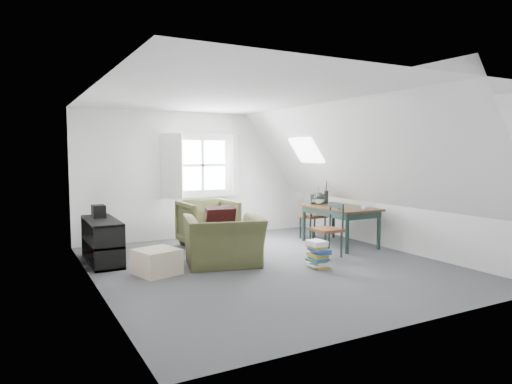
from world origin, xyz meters
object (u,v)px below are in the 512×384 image
armchair_far (208,247)px  media_shelf (103,243)px  ottoman (157,262)px  armchair_near (224,265)px  dining_table (340,212)px  magazine_stack (318,254)px  dining_chair_near (329,229)px  dining_chair_far (314,215)px

armchair_far → media_shelf: 1.95m
armchair_far → ottoman: bearing=-134.8°
armchair_far → media_shelf: media_shelf is taller
media_shelf → armchair_near: bearing=-33.1°
armchair_near → dining_table: dining_table is taller
armchair_near → dining_table: size_ratio=0.79×
armchair_near → magazine_stack: (1.16, -0.82, 0.20)m
dining_table → dining_chair_near: bearing=-144.0°
armchair_near → magazine_stack: bearing=159.3°
dining_chair_far → armchair_far: bearing=5.6°
armchair_far → dining_chair_near: 2.24m
armchair_far → dining_table: 2.50m
armchair_near → ottoman: bearing=16.4°
armchair_near → dining_chair_near: size_ratio=1.31×
dining_table → dining_chair_near: 0.97m
ottoman → dining_chair_far: 3.62m
ottoman → media_shelf: media_shelf is taller
dining_table → armchair_far: bearing=150.7°
armchair_far → dining_chair_far: 2.18m
armchair_far → media_shelf: size_ratio=0.72×
dining_table → magazine_stack: (-1.35, -1.18, -0.42)m
armchair_near → media_shelf: (-1.59, 1.02, 0.30)m
dining_table → armchair_near: bearing=-176.6°
magazine_stack → ottoman: bearing=160.4°
armchair_near → dining_chair_far: dining_chair_far is taller
dining_chair_near → media_shelf: bearing=-125.8°
ottoman → magazine_stack: 2.34m
dining_chair_far → media_shelf: 4.00m
armchair_near → dining_table: 2.61m
dining_chair_near → armchair_far: bearing=-152.7°
ottoman → magazine_stack: bearing=-19.6°
ottoman → dining_chair_far: dining_chair_far is taller
ottoman → dining_chair_near: dining_chair_near is taller
armchair_far → dining_chair_near: dining_chair_near is taller
dining_table → media_shelf: 4.16m
magazine_stack → dining_chair_far: bearing=56.2°
armchair_near → media_shelf: size_ratio=0.86×
dining_chair_far → magazine_stack: bearing=70.5°
media_shelf → ottoman: bearing=-62.9°
media_shelf → dining_chair_near: bearing=-21.3°
armchair_far → dining_chair_near: (1.48, -1.63, 0.45)m
armchair_near → dining_chair_far: 2.66m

